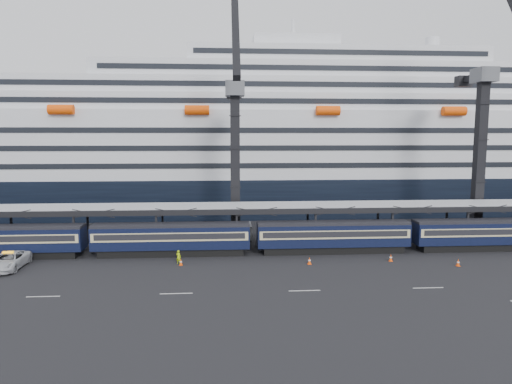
{
  "coord_description": "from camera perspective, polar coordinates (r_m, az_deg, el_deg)",
  "views": [
    {
      "loc": [
        -21.33,
        -45.14,
        14.47
      ],
      "look_at": [
        -17.66,
        10.0,
        7.72
      ],
      "focal_mm": 32.0,
      "sensor_mm": 36.0,
      "label": 1
    }
  ],
  "objects": [
    {
      "name": "ground",
      "position": [
        51.98,
        20.9,
        -9.66
      ],
      "size": [
        260.0,
        260.0,
        0.0
      ],
      "primitive_type": "plane",
      "color": "black",
      "rests_on": "ground"
    },
    {
      "name": "train",
      "position": [
        58.9,
        12.79,
        -5.23
      ],
      "size": [
        133.05,
        3.0,
        4.05
      ],
      "color": "black",
      "rests_on": "ground"
    },
    {
      "name": "worker",
      "position": [
        53.27,
        -9.66,
        -8.01
      ],
      "size": [
        0.69,
        0.61,
        1.59
      ],
      "primitive_type": "imported",
      "rotation": [
        0.0,
        0.0,
        2.65
      ],
      "color": "#B3DC0B",
      "rests_on": "ground"
    },
    {
      "name": "pickup_truck",
      "position": [
        57.38,
        -28.54,
        -7.58
      ],
      "size": [
        3.23,
        6.58,
        1.8
      ],
      "primitive_type": "imported",
      "rotation": [
        0.0,
        0.0,
        0.04
      ],
      "color": "#B7B8BE",
      "rests_on": "ground"
    },
    {
      "name": "traffic_cone_b",
      "position": [
        52.75,
        -9.37,
        -8.63
      ],
      "size": [
        0.38,
        0.38,
        0.76
      ],
      "color": "#FF4D08",
      "rests_on": "ground"
    },
    {
      "name": "traffic_cone_d",
      "position": [
        55.93,
        16.5,
        -7.88
      ],
      "size": [
        0.42,
        0.42,
        0.84
      ],
      "color": "#FF4D08",
      "rests_on": "ground"
    },
    {
      "name": "crane_dark_mid",
      "position": [
        72.5,
        26.39,
        5.37
      ],
      "size": [
        4.5,
        18.24,
        39.64
      ],
      "color": "#46484D",
      "rests_on": "ground"
    },
    {
      "name": "traffic_cone_c",
      "position": [
        52.79,
        6.7,
        -8.51
      ],
      "size": [
        0.43,
        0.43,
        0.85
      ],
      "color": "#FF4D08",
      "rests_on": "ground"
    },
    {
      "name": "traffic_cone_e",
      "position": [
        56.5,
        23.95,
        -8.06
      ],
      "size": [
        0.41,
        0.41,
        0.83
      ],
      "color": "#FF4D08",
      "rests_on": "ground"
    },
    {
      "name": "crane_dark_near",
      "position": [
        63.8,
        -2.62,
        4.68
      ],
      "size": [
        4.5,
        17.75,
        35.08
      ],
      "color": "#46484D",
      "rests_on": "ground"
    },
    {
      "name": "cruise_ship",
      "position": [
        93.38,
        8.76,
        5.58
      ],
      "size": [
        214.09,
        28.84,
        34.0
      ],
      "color": "black",
      "rests_on": "ground"
    },
    {
      "name": "canopy",
      "position": [
        63.54,
        15.86,
        -1.64
      ],
      "size": [
        130.0,
        6.25,
        5.53
      ],
      "color": "#989AA0",
      "rests_on": "ground"
    }
  ]
}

